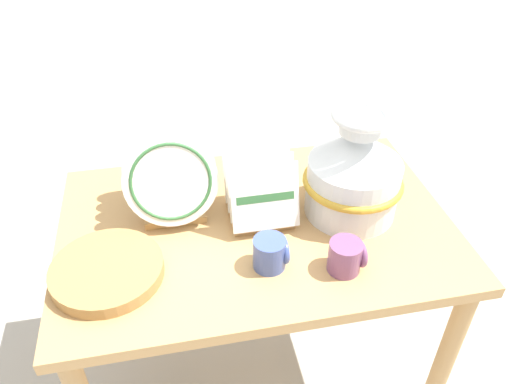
# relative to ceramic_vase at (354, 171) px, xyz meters

# --- Properties ---
(ground_plane) EXTENTS (14.00, 14.00, 0.00)m
(ground_plane) POSITION_rel_ceramic_vase_xyz_m (-0.28, -0.00, -0.88)
(ground_plane) COLOR #B2ADA3
(display_table) EXTENTS (1.12, 0.74, 0.74)m
(display_table) POSITION_rel_ceramic_vase_xyz_m (-0.28, -0.00, -0.24)
(display_table) COLOR tan
(display_table) RESTS_ON ground_plane
(ceramic_vase) EXTENTS (0.29, 0.29, 0.33)m
(ceramic_vase) POSITION_rel_ceramic_vase_xyz_m (0.00, 0.00, 0.00)
(ceramic_vase) COLOR silver
(ceramic_vase) RESTS_ON display_table
(dish_rack_round_plates) EXTENTS (0.26, 0.22, 0.28)m
(dish_rack_round_plates) POSITION_rel_ceramic_vase_xyz_m (-0.51, 0.09, -0.02)
(dish_rack_round_plates) COLOR tan
(dish_rack_round_plates) RESTS_ON display_table
(dish_rack_square_plates) EXTENTS (0.19, 0.20, 0.21)m
(dish_rack_square_plates) POSITION_rel_ceramic_vase_xyz_m (-0.26, 0.03, -0.06)
(dish_rack_square_plates) COLOR tan
(dish_rack_square_plates) RESTS_ON display_table
(wicker_charger_stack) EXTENTS (0.29, 0.29, 0.04)m
(wicker_charger_stack) POSITION_rel_ceramic_vase_xyz_m (-0.69, -0.13, -0.12)
(wicker_charger_stack) COLOR #AD7F47
(wicker_charger_stack) RESTS_ON display_table
(mug_cobalt_glaze) EXTENTS (0.09, 0.09, 0.09)m
(mug_cobalt_glaze) POSITION_rel_ceramic_vase_xyz_m (-0.28, -0.18, -0.10)
(mug_cobalt_glaze) COLOR #42569E
(mug_cobalt_glaze) RESTS_ON display_table
(mug_plum_glaze) EXTENTS (0.09, 0.09, 0.09)m
(mug_plum_glaze) POSITION_rel_ceramic_vase_xyz_m (-0.09, -0.23, -0.10)
(mug_plum_glaze) COLOR #7A4770
(mug_plum_glaze) RESTS_ON display_table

